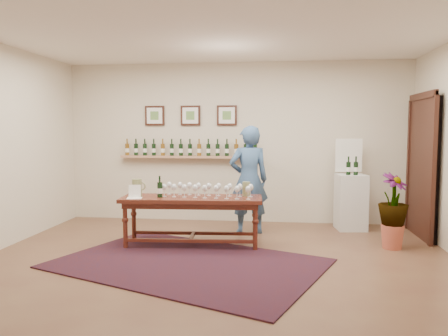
# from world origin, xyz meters

# --- Properties ---
(ground) EXTENTS (6.00, 6.00, 0.00)m
(ground) POSITION_xyz_m (0.00, 0.00, 0.00)
(ground) COLOR brown
(ground) RESTS_ON ground
(room_shell) EXTENTS (6.00, 6.00, 6.00)m
(room_shell) POSITION_xyz_m (2.11, 1.86, 1.12)
(room_shell) COLOR beige
(room_shell) RESTS_ON ground
(rug) EXTENTS (3.65, 3.08, 0.02)m
(rug) POSITION_xyz_m (-0.34, -0.08, 0.01)
(rug) COLOR #4A130D
(rug) RESTS_ON ground
(tasting_table) EXTENTS (1.99, 0.74, 0.69)m
(tasting_table) POSITION_xyz_m (-0.45, 0.77, 0.59)
(tasting_table) COLOR #4B1812
(tasting_table) RESTS_ON ground
(table_glasses) EXTENTS (1.39, 0.44, 0.19)m
(table_glasses) POSITION_xyz_m (-0.24, 0.81, 0.79)
(table_glasses) COLOR silver
(table_glasses) RESTS_ON tasting_table
(table_bottles) EXTENTS (0.33, 0.21, 0.33)m
(table_bottles) POSITION_xyz_m (-0.89, 0.73, 0.86)
(table_bottles) COLOR black
(table_bottles) RESTS_ON tasting_table
(pitcher_left) EXTENTS (0.18, 0.18, 0.25)m
(pitcher_left) POSITION_xyz_m (-1.22, 0.72, 0.82)
(pitcher_left) COLOR olive
(pitcher_left) RESTS_ON tasting_table
(pitcher_right) EXTENTS (0.15, 0.15, 0.20)m
(pitcher_right) POSITION_xyz_m (0.30, 0.96, 0.79)
(pitcher_right) COLOR olive
(pitcher_right) RESTS_ON tasting_table
(menu_card) EXTENTS (0.23, 0.19, 0.18)m
(menu_card) POSITION_xyz_m (-1.21, 0.58, 0.78)
(menu_card) COLOR white
(menu_card) RESTS_ON tasting_table
(display_pedestal) EXTENTS (0.50, 0.50, 0.90)m
(display_pedestal) POSITION_xyz_m (1.93, 2.07, 0.45)
(display_pedestal) COLOR silver
(display_pedestal) RESTS_ON ground
(pedestal_bottles) EXTENTS (0.30, 0.11, 0.29)m
(pedestal_bottles) POSITION_xyz_m (1.93, 2.00, 1.05)
(pedestal_bottles) COLOR black
(pedestal_bottles) RESTS_ON display_pedestal
(info_sign) EXTENTS (0.44, 0.07, 0.61)m
(info_sign) POSITION_xyz_m (1.91, 2.24, 1.21)
(info_sign) COLOR white
(info_sign) RESTS_ON display_pedestal
(potted_plant) EXTENTS (0.67, 0.67, 0.90)m
(potted_plant) POSITION_xyz_m (2.31, 0.94, 0.52)
(potted_plant) COLOR #B4523C
(potted_plant) RESTS_ON ground
(person) EXTENTS (0.70, 0.54, 1.69)m
(person) POSITION_xyz_m (0.29, 1.62, 0.85)
(person) COLOR #365781
(person) RESTS_ON ground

